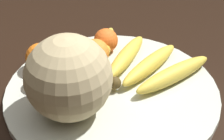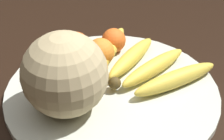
{
  "view_description": "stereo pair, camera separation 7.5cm",
  "coord_description": "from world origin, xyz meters",
  "px_view_note": "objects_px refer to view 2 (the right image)",
  "views": [
    {
      "loc": [
        0.56,
        -0.24,
        1.23
      ],
      "look_at": [
        -0.01,
        -0.02,
        0.79
      ],
      "focal_mm": 60.0,
      "sensor_mm": 36.0,
      "label": 1
    },
    {
      "loc": [
        0.58,
        -0.16,
        1.23
      ],
      "look_at": [
        -0.01,
        -0.02,
        0.79
      ],
      "focal_mm": 60.0,
      "sensor_mm": 36.0,
      "label": 2
    }
  ],
  "objects_px": {
    "fruit_bowl": "(112,92)",
    "orange_back_left": "(101,52)",
    "orange_front_left": "(95,68)",
    "orange_top_small": "(71,58)",
    "orange_front_right": "(46,53)",
    "orange_side_extra": "(46,69)",
    "melon": "(65,74)",
    "produce_tag": "(87,71)",
    "orange_mid_center": "(76,45)",
    "orange_back_right": "(114,40)",
    "kitchen_table": "(121,125)",
    "banana_bunch": "(142,64)"
  },
  "relations": [
    {
      "from": "fruit_bowl",
      "to": "orange_back_left",
      "type": "distance_m",
      "value": 0.11
    },
    {
      "from": "orange_front_left",
      "to": "orange_top_small",
      "type": "bearing_deg",
      "value": -131.89
    },
    {
      "from": "orange_front_right",
      "to": "orange_side_extra",
      "type": "xyz_separation_m",
      "value": [
        0.06,
        -0.01,
        -0.0
      ]
    },
    {
      "from": "melon",
      "to": "orange_front_left",
      "type": "height_order",
      "value": "melon"
    },
    {
      "from": "orange_front_left",
      "to": "produce_tag",
      "type": "bearing_deg",
      "value": -157.12
    },
    {
      "from": "fruit_bowl",
      "to": "produce_tag",
      "type": "relative_size",
      "value": 5.02
    },
    {
      "from": "produce_tag",
      "to": "orange_front_left",
      "type": "bearing_deg",
      "value": -10.36
    },
    {
      "from": "orange_top_small",
      "to": "melon",
      "type": "bearing_deg",
      "value": -12.02
    },
    {
      "from": "orange_front_right",
      "to": "orange_mid_center",
      "type": "height_order",
      "value": "orange_front_right"
    },
    {
      "from": "orange_mid_center",
      "to": "fruit_bowl",
      "type": "bearing_deg",
      "value": 19.73
    },
    {
      "from": "orange_side_extra",
      "to": "produce_tag",
      "type": "height_order",
      "value": "orange_side_extra"
    },
    {
      "from": "orange_back_right",
      "to": "orange_side_extra",
      "type": "bearing_deg",
      "value": -63.93
    },
    {
      "from": "orange_back_left",
      "to": "kitchen_table",
      "type": "bearing_deg",
      "value": 10.09
    },
    {
      "from": "kitchen_table",
      "to": "orange_side_extra",
      "type": "bearing_deg",
      "value": -117.21
    },
    {
      "from": "kitchen_table",
      "to": "orange_side_extra",
      "type": "distance_m",
      "value": 0.21
    },
    {
      "from": "orange_front_right",
      "to": "orange_top_small",
      "type": "xyz_separation_m",
      "value": [
        0.04,
        0.05,
        0.0
      ]
    },
    {
      "from": "banana_bunch",
      "to": "orange_front_left",
      "type": "relative_size",
      "value": 5.08
    },
    {
      "from": "orange_back_right",
      "to": "melon",
      "type": "bearing_deg",
      "value": -37.27
    },
    {
      "from": "orange_side_extra",
      "to": "kitchen_table",
      "type": "bearing_deg",
      "value": 62.79
    },
    {
      "from": "fruit_bowl",
      "to": "banana_bunch",
      "type": "bearing_deg",
      "value": 121.81
    },
    {
      "from": "melon",
      "to": "produce_tag",
      "type": "height_order",
      "value": "melon"
    },
    {
      "from": "melon",
      "to": "fruit_bowl",
      "type": "bearing_deg",
      "value": 110.02
    },
    {
      "from": "banana_bunch",
      "to": "orange_top_small",
      "type": "height_order",
      "value": "orange_top_small"
    },
    {
      "from": "orange_back_right",
      "to": "produce_tag",
      "type": "bearing_deg",
      "value": -47.83
    },
    {
      "from": "fruit_bowl",
      "to": "kitchen_table",
      "type": "bearing_deg",
      "value": 53.85
    },
    {
      "from": "orange_front_right",
      "to": "orange_side_extra",
      "type": "relative_size",
      "value": 1.09
    },
    {
      "from": "orange_front_right",
      "to": "produce_tag",
      "type": "relative_size",
      "value": 0.73
    },
    {
      "from": "orange_back_left",
      "to": "orange_back_right",
      "type": "xyz_separation_m",
      "value": [
        -0.05,
        0.04,
        -0.0
      ]
    },
    {
      "from": "kitchen_table",
      "to": "banana_bunch",
      "type": "bearing_deg",
      "value": 135.29
    },
    {
      "from": "orange_top_small",
      "to": "orange_side_extra",
      "type": "relative_size",
      "value": 1.13
    },
    {
      "from": "orange_back_right",
      "to": "banana_bunch",
      "type": "bearing_deg",
      "value": 23.11
    },
    {
      "from": "orange_back_left",
      "to": "orange_back_right",
      "type": "height_order",
      "value": "orange_back_left"
    },
    {
      "from": "melon",
      "to": "orange_back_right",
      "type": "bearing_deg",
      "value": 142.73
    },
    {
      "from": "orange_front_right",
      "to": "orange_mid_center",
      "type": "distance_m",
      "value": 0.07
    },
    {
      "from": "produce_tag",
      "to": "fruit_bowl",
      "type": "bearing_deg",
      "value": -5.5
    },
    {
      "from": "orange_front_right",
      "to": "orange_mid_center",
      "type": "bearing_deg",
      "value": 105.23
    },
    {
      "from": "fruit_bowl",
      "to": "orange_back_left",
      "type": "relative_size",
      "value": 7.12
    },
    {
      "from": "kitchen_table",
      "to": "orange_front_left",
      "type": "relative_size",
      "value": 27.25
    },
    {
      "from": "orange_mid_center",
      "to": "orange_top_small",
      "type": "bearing_deg",
      "value": -20.83
    },
    {
      "from": "orange_back_left",
      "to": "produce_tag",
      "type": "xyz_separation_m",
      "value": [
        0.03,
        -0.04,
        -0.03
      ]
    },
    {
      "from": "fruit_bowl",
      "to": "orange_front_left",
      "type": "bearing_deg",
      "value": -149.24
    },
    {
      "from": "orange_front_right",
      "to": "melon",
      "type": "bearing_deg",
      "value": 8.61
    },
    {
      "from": "orange_back_left",
      "to": "produce_tag",
      "type": "bearing_deg",
      "value": -55.04
    },
    {
      "from": "orange_back_left",
      "to": "orange_top_small",
      "type": "distance_m",
      "value": 0.07
    },
    {
      "from": "orange_back_left",
      "to": "orange_back_right",
      "type": "distance_m",
      "value": 0.06
    },
    {
      "from": "orange_back_left",
      "to": "orange_side_extra",
      "type": "xyz_separation_m",
      "value": [
        0.04,
        -0.13,
        -0.0
      ]
    },
    {
      "from": "melon",
      "to": "orange_back_left",
      "type": "bearing_deg",
      "value": 144.68
    },
    {
      "from": "orange_front_right",
      "to": "orange_back_right",
      "type": "xyz_separation_m",
      "value": [
        -0.02,
        0.16,
        -0.0
      ]
    },
    {
      "from": "orange_back_left",
      "to": "orange_front_left",
      "type": "bearing_deg",
      "value": -23.65
    },
    {
      "from": "kitchen_table",
      "to": "fruit_bowl",
      "type": "distance_m",
      "value": 0.09
    }
  ]
}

